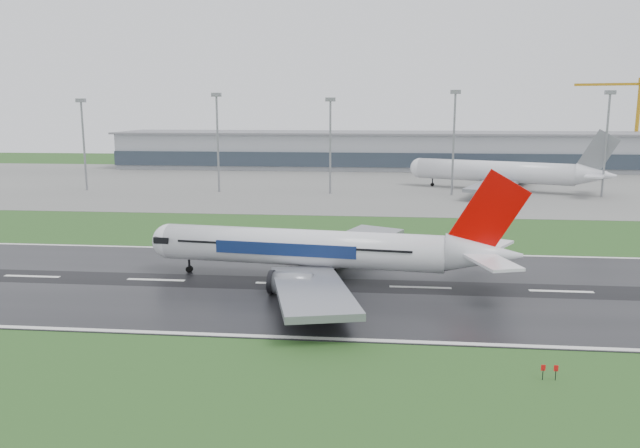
# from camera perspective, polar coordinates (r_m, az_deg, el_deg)

# --- Properties ---
(ground) EXTENTS (520.00, 520.00, 0.00)m
(ground) POSITION_cam_1_polar(r_m,az_deg,el_deg) (92.09, 9.24, -5.84)
(ground) COLOR #21491A
(ground) RESTS_ON ground
(runway) EXTENTS (400.00, 45.00, 0.10)m
(runway) POSITION_cam_1_polar(r_m,az_deg,el_deg) (92.07, 9.24, -5.81)
(runway) COLOR black
(runway) RESTS_ON ground
(apron) EXTENTS (400.00, 130.00, 0.08)m
(apron) POSITION_cam_1_polar(r_m,az_deg,el_deg) (214.82, 7.31, 3.63)
(apron) COLOR slate
(apron) RESTS_ON ground
(terminal) EXTENTS (240.00, 36.00, 15.00)m
(terminal) POSITION_cam_1_polar(r_m,az_deg,el_deg) (273.86, 7.03, 6.69)
(terminal) COLOR gray
(terminal) RESTS_ON ground
(main_airliner) EXTENTS (62.49, 60.12, 16.71)m
(main_airliner) POSITION_cam_1_polar(r_m,az_deg,el_deg) (92.49, 0.64, -0.24)
(main_airliner) COLOR silver
(main_airliner) RESTS_ON runway
(parked_airliner) EXTENTS (83.14, 80.73, 19.03)m
(parked_airliner) POSITION_cam_1_polar(r_m,az_deg,el_deg) (205.34, 16.53, 5.64)
(parked_airliner) COLOR silver
(parked_airliner) RESTS_ON apron
(tower_crane) EXTENTS (38.55, 13.02, 39.41)m
(tower_crane) POSITION_cam_1_polar(r_m,az_deg,el_deg) (309.05, 27.22, 8.32)
(tower_crane) COLOR #BD8314
(tower_crane) RESTS_ON ground
(floodmast_0) EXTENTS (0.64, 0.64, 27.73)m
(floodmast_0) POSITION_cam_1_polar(r_m,az_deg,el_deg) (210.80, -20.94, 6.66)
(floodmast_0) COLOR gray
(floodmast_0) RESTS_ON ground
(floodmast_1) EXTENTS (0.64, 0.64, 29.38)m
(floodmast_1) POSITION_cam_1_polar(r_m,az_deg,el_deg) (195.25, -9.41, 7.19)
(floodmast_1) COLOR gray
(floodmast_1) RESTS_ON ground
(floodmast_2) EXTENTS (0.64, 0.64, 27.91)m
(floodmast_2) POSITION_cam_1_polar(r_m,az_deg,el_deg) (189.22, 0.95, 7.01)
(floodmast_2) COLOR gray
(floodmast_2) RESTS_ON ground
(floodmast_3) EXTENTS (0.64, 0.64, 30.04)m
(floodmast_3) POSITION_cam_1_polar(r_m,az_deg,el_deg) (189.66, 12.21, 7.10)
(floodmast_3) COLOR gray
(floodmast_3) RESTS_ON ground
(floodmast_4) EXTENTS (0.64, 0.64, 29.79)m
(floodmast_4) POSITION_cam_1_polar(r_m,az_deg,el_deg) (199.28, 24.86, 6.49)
(floodmast_4) COLOR gray
(floodmast_4) RESTS_ON ground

